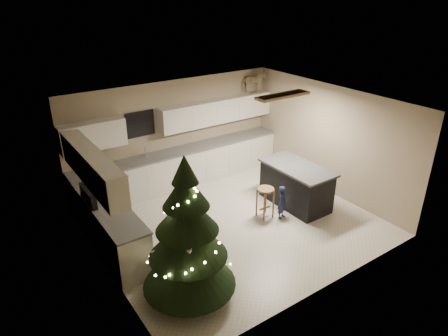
{
  "coord_description": "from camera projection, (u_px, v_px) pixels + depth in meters",
  "views": [
    {
      "loc": [
        -4.28,
        -5.87,
        4.63
      ],
      "look_at": [
        0.0,
        0.35,
        1.15
      ],
      "focal_mm": 32.0,
      "sensor_mm": 36.0,
      "label": 1
    }
  ],
  "objects": [
    {
      "name": "island",
      "position": [
        296.0,
        185.0,
        9.07
      ],
      "size": [
        0.9,
        1.7,
        0.95
      ],
      "color": "black",
      "rests_on": "ground_plane"
    },
    {
      "name": "cabinetry",
      "position": [
        158.0,
        173.0,
        8.98
      ],
      "size": [
        5.5,
        3.2,
        2.0
      ],
      "color": "silver",
      "rests_on": "ground_plane"
    },
    {
      "name": "toddler",
      "position": [
        282.0,
        202.0,
        8.56
      ],
      "size": [
        0.33,
        0.28,
        0.76
      ],
      "primitive_type": "imported",
      "rotation": [
        0.0,
        0.0,
        0.43
      ],
      "color": "#121E35",
      "rests_on": "ground_plane"
    },
    {
      "name": "room_shell",
      "position": [
        235.0,
        146.0,
        7.82
      ],
      "size": [
        5.52,
        5.02,
        2.61
      ],
      "color": "gray",
      "rests_on": "ground_plane"
    },
    {
      "name": "ground_plane",
      "position": [
        233.0,
        222.0,
        8.54
      ],
      "size": [
        5.5,
        5.5,
        0.0
      ],
      "primitive_type": "plane",
      "color": "beige"
    },
    {
      "name": "bar_stool",
      "position": [
        265.0,
        196.0,
        8.54
      ],
      "size": [
        0.36,
        0.36,
        0.69
      ],
      "rotation": [
        0.0,
        0.0,
        0.16
      ],
      "color": "brown",
      "rests_on": "ground_plane"
    },
    {
      "name": "rocking_horse",
      "position": [
        253.0,
        82.0,
        10.5
      ],
      "size": [
        0.69,
        0.47,
        0.56
      ],
      "rotation": [
        0.0,
        0.0,
        1.26
      ],
      "color": "brown",
      "rests_on": "cabinetry"
    },
    {
      "name": "christmas_tree",
      "position": [
        188.0,
        242.0,
        6.14
      ],
      "size": [
        1.56,
        1.5,
        2.49
      ],
      "rotation": [
        0.0,
        0.0,
        0.14
      ],
      "color": "#3F2816",
      "rests_on": "ground_plane"
    }
  ]
}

